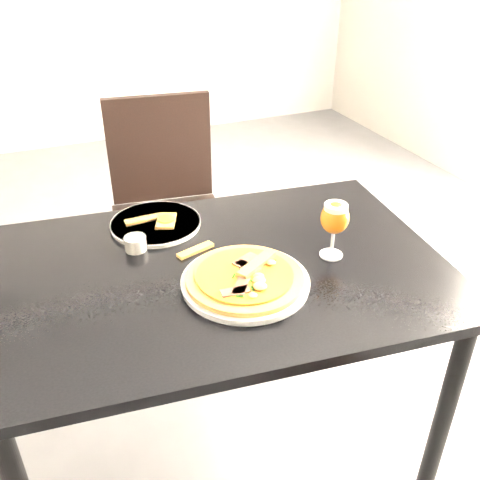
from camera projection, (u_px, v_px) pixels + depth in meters
name	position (u px, v px, depth m)	size (l,w,h in m)	color
ground	(158.00, 438.00, 1.85)	(6.00, 6.00, 0.00)	#545457
dining_table	(221.00, 294.00, 1.47)	(1.28, 0.93, 0.75)	black
chair_far	(168.00, 208.00, 2.18)	(0.50, 0.50, 0.96)	black
plate_main	(245.00, 282.00, 1.35)	(0.32, 0.32, 0.02)	silver
pizza	(245.00, 277.00, 1.34)	(0.30, 0.30, 0.03)	olive
plate_second	(156.00, 224.00, 1.61)	(0.27, 0.27, 0.01)	silver
crust_scraps	(158.00, 220.00, 1.60)	(0.16, 0.10, 0.01)	olive
loose_crust	(196.00, 250.00, 1.48)	(0.11, 0.03, 0.01)	olive
sauce_cup	(135.00, 243.00, 1.48)	(0.06, 0.06, 0.04)	#B3AEA1
beer_glass	(335.00, 218.00, 1.41)	(0.08, 0.08, 0.16)	#AFB3B8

